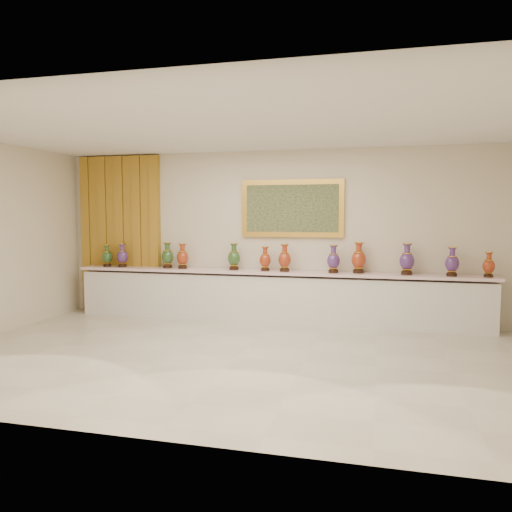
{
  "coord_description": "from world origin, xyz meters",
  "views": [
    {
      "loc": [
        1.81,
        -6.17,
        1.85
      ],
      "look_at": [
        -0.17,
        1.7,
        1.2
      ],
      "focal_mm": 35.0,
      "sensor_mm": 36.0,
      "label": 1
    }
  ],
  "objects_px": {
    "vase_1": "(122,256)",
    "vase_2": "(168,257)",
    "counter": "(273,297)",
    "vase_0": "(107,257)"
  },
  "relations": [
    {
      "from": "counter",
      "to": "vase_2",
      "type": "bearing_deg",
      "value": 179.91
    },
    {
      "from": "vase_1",
      "to": "vase_2",
      "type": "xyz_separation_m",
      "value": [
        0.9,
        0.04,
        0.01
      ]
    },
    {
      "from": "vase_2",
      "to": "vase_1",
      "type": "bearing_deg",
      "value": -177.72
    },
    {
      "from": "vase_0",
      "to": "vase_2",
      "type": "relative_size",
      "value": 0.89
    },
    {
      "from": "counter",
      "to": "vase_1",
      "type": "xyz_separation_m",
      "value": [
        -2.89,
        -0.03,
        0.66
      ]
    },
    {
      "from": "vase_1",
      "to": "vase_2",
      "type": "bearing_deg",
      "value": 2.28
    },
    {
      "from": "vase_0",
      "to": "vase_1",
      "type": "height_order",
      "value": "vase_1"
    },
    {
      "from": "counter",
      "to": "vase_2",
      "type": "height_order",
      "value": "vase_2"
    },
    {
      "from": "vase_0",
      "to": "vase_1",
      "type": "bearing_deg",
      "value": 2.91
    },
    {
      "from": "vase_0",
      "to": "vase_1",
      "type": "xyz_separation_m",
      "value": [
        0.31,
        0.02,
        0.01
      ]
    }
  ]
}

